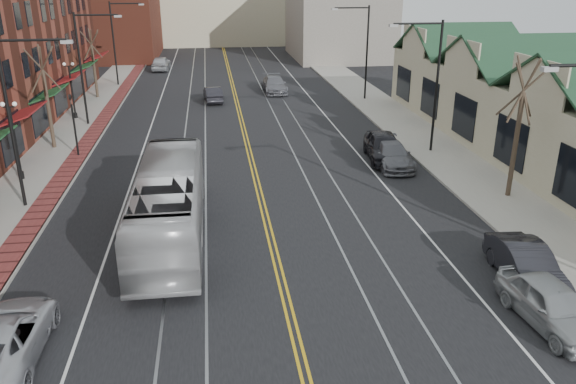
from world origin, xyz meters
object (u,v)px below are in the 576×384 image
object	(u,v)px
parked_suv	(3,338)
parked_car_a	(551,304)
parked_car_c	(392,154)
parked_car_b	(526,264)
parked_car_d	(384,147)
transit_bus	(169,203)

from	to	relation	value
parked_suv	parked_car_a	xyz separation A→B (m)	(16.98, -0.59, 0.05)
parked_car_c	parked_suv	bearing A→B (deg)	-133.72
parked_car_b	parked_car_c	world-z (taller)	parked_car_b
parked_car_a	parked_car_d	distance (m)	17.50
parked_suv	transit_bus	bearing A→B (deg)	-119.96
parked_suv	parked_car_d	xyz separation A→B (m)	(16.71, 16.91, 0.15)
parked_car_c	transit_bus	bearing A→B (deg)	-143.74
parked_suv	parked_car_a	size ratio (longest dim) A/B	1.15
parked_suv	parked_car_b	distance (m)	17.70
transit_bus	parked_car_b	xyz separation A→B (m)	(13.14, -5.65, -0.86)
parked_car_d	parked_car_a	bearing A→B (deg)	-82.70
parked_suv	parked_car_d	world-z (taller)	parked_car_d
parked_car_a	parked_car_b	xyz separation A→B (m)	(0.61, 2.62, -0.02)
parked_suv	parked_car_d	size ratio (longest dim) A/B	1.01
parked_car_b	parked_car_d	xyz separation A→B (m)	(-0.87, 14.88, 0.12)
parked_car_c	parked_car_d	world-z (taller)	parked_car_d
parked_car_b	parked_car_c	xyz separation A→B (m)	(-0.73, 13.72, -0.03)
parked_car_d	parked_car_b	bearing A→B (deg)	-80.22
parked_car_b	transit_bus	bearing A→B (deg)	161.16
transit_bus	parked_car_b	bearing A→B (deg)	157.07
transit_bus	parked_car_b	distance (m)	14.33
parked_car_d	transit_bus	bearing A→B (deg)	-136.62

